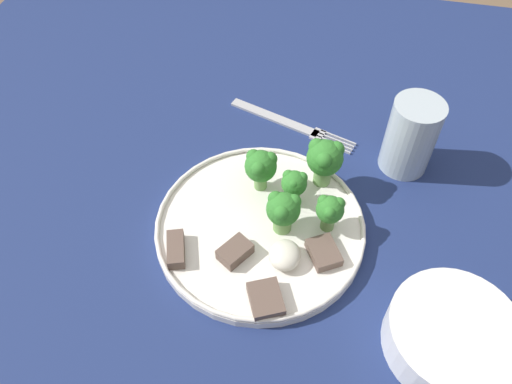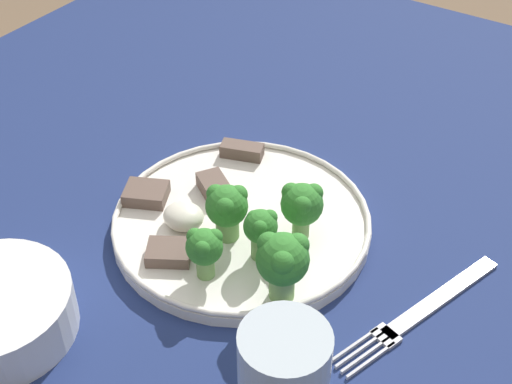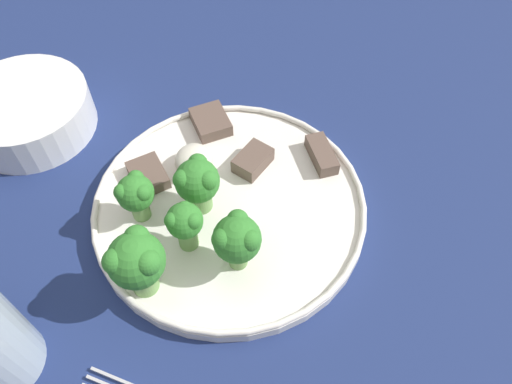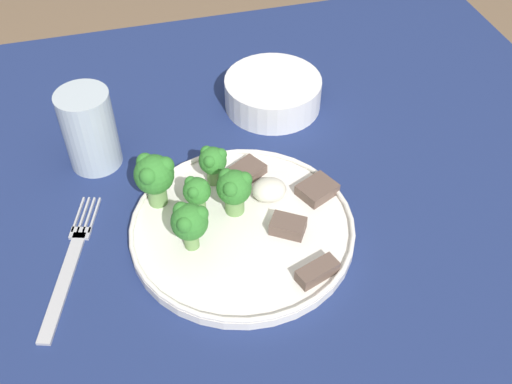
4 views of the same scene
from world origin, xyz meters
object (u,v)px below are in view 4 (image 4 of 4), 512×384
fork (70,265)px  drinking_glass (90,133)px  dinner_plate (242,228)px  cream_bowl (273,93)px

fork → drinking_glass: drinking_glass is taller
dinner_plate → fork: bearing=178.9°
dinner_plate → fork: 0.20m
drinking_glass → dinner_plate: bearing=-47.9°
fork → cream_bowl: 0.38m
dinner_plate → fork: dinner_plate is taller
fork → dinner_plate: bearing=-1.1°
dinner_plate → drinking_glass: 0.24m
fork → cream_bowl: cream_bowl is taller
drinking_glass → cream_bowl: bearing=12.1°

